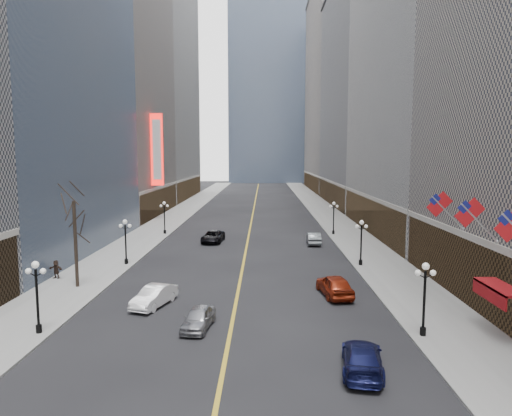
{
  "coord_description": "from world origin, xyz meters",
  "views": [
    {
      "loc": [
        2.09,
        3.14,
        11.06
      ],
      "look_at": [
        1.78,
        21.21,
        8.96
      ],
      "focal_mm": 32.0,
      "sensor_mm": 36.0,
      "label": 1
    }
  ],
  "objects_px": {
    "car_nb_far": "(213,237)",
    "car_sb_near": "(362,358)",
    "car_sb_far": "(314,238)",
    "streetlamp_west_2": "(126,237)",
    "streetlamp_east_1": "(425,291)",
    "streetlamp_west_3": "(164,214)",
    "car_sb_mid": "(335,285)",
    "streetlamp_east_2": "(361,238)",
    "streetlamp_west_1": "(37,289)",
    "car_nb_mid": "(154,296)",
    "car_nb_near": "(198,318)",
    "streetlamp_east_3": "(334,214)"
  },
  "relations": [
    {
      "from": "car_nb_far",
      "to": "car_sb_near",
      "type": "relative_size",
      "value": 1.05
    },
    {
      "from": "car_sb_near",
      "to": "car_sb_far",
      "type": "distance_m",
      "value": 33.85
    },
    {
      "from": "streetlamp_west_2",
      "to": "streetlamp_east_1",
      "type": "bearing_deg",
      "value": -37.33
    },
    {
      "from": "streetlamp_west_3",
      "to": "car_nb_far",
      "type": "distance_m",
      "value": 9.5
    },
    {
      "from": "car_nb_far",
      "to": "car_sb_mid",
      "type": "xyz_separation_m",
      "value": [
        12.1,
        -22.17,
        0.12
      ]
    },
    {
      "from": "car_sb_near",
      "to": "streetlamp_east_2",
      "type": "bearing_deg",
      "value": -92.34
    },
    {
      "from": "streetlamp_east_1",
      "to": "car_sb_far",
      "type": "distance_m",
      "value": 29.67
    },
    {
      "from": "streetlamp_west_1",
      "to": "car_nb_mid",
      "type": "height_order",
      "value": "streetlamp_west_1"
    },
    {
      "from": "streetlamp_east_2",
      "to": "streetlamp_west_2",
      "type": "xyz_separation_m",
      "value": [
        -23.6,
        0.0,
        0.0
      ]
    },
    {
      "from": "streetlamp_east_2",
      "to": "car_sb_far",
      "type": "distance_m",
      "value": 12.1
    },
    {
      "from": "streetlamp_west_2",
      "to": "car_sb_mid",
      "type": "bearing_deg",
      "value": -26.5
    },
    {
      "from": "streetlamp_east_2",
      "to": "car_sb_near",
      "type": "distance_m",
      "value": 23.02
    },
    {
      "from": "car_nb_far",
      "to": "car_sb_far",
      "type": "distance_m",
      "value": 12.78
    },
    {
      "from": "car_nb_far",
      "to": "car_sb_near",
      "type": "height_order",
      "value": "car_nb_far"
    },
    {
      "from": "car_nb_mid",
      "to": "car_sb_far",
      "type": "height_order",
      "value": "car_sb_far"
    },
    {
      "from": "car_nb_near",
      "to": "car_sb_near",
      "type": "xyz_separation_m",
      "value": [
        9.25,
        -5.72,
        0.04
      ]
    },
    {
      "from": "car_sb_near",
      "to": "car_sb_mid",
      "type": "height_order",
      "value": "car_sb_mid"
    },
    {
      "from": "streetlamp_west_3",
      "to": "car_nb_far",
      "type": "xyz_separation_m",
      "value": [
        7.39,
        -5.56,
        -2.17
      ]
    },
    {
      "from": "streetlamp_west_2",
      "to": "car_nb_near",
      "type": "height_order",
      "value": "streetlamp_west_2"
    },
    {
      "from": "streetlamp_east_2",
      "to": "car_sb_mid",
      "type": "bearing_deg",
      "value": -112.89
    },
    {
      "from": "car_sb_mid",
      "to": "car_sb_far",
      "type": "distance_m",
      "value": 21.12
    },
    {
      "from": "streetlamp_west_1",
      "to": "car_sb_near",
      "type": "relative_size",
      "value": 0.91
    },
    {
      "from": "car_sb_far",
      "to": "streetlamp_east_1",
      "type": "bearing_deg",
      "value": 98.27
    },
    {
      "from": "streetlamp_west_2",
      "to": "streetlamp_west_3",
      "type": "height_order",
      "value": "same"
    },
    {
      "from": "streetlamp_east_3",
      "to": "car_nb_far",
      "type": "xyz_separation_m",
      "value": [
        -16.21,
        -5.56,
        -2.17
      ]
    },
    {
      "from": "car_sb_near",
      "to": "streetlamp_east_1",
      "type": "bearing_deg",
      "value": -126.92
    },
    {
      "from": "streetlamp_east_1",
      "to": "car_sb_far",
      "type": "bearing_deg",
      "value": 96.73
    },
    {
      "from": "streetlamp_east_2",
      "to": "car_nb_near",
      "type": "xyz_separation_m",
      "value": [
        -13.89,
        -16.72,
        -2.22
      ]
    },
    {
      "from": "streetlamp_west_1",
      "to": "streetlamp_west_2",
      "type": "height_order",
      "value": "same"
    },
    {
      "from": "streetlamp_west_1",
      "to": "streetlamp_west_3",
      "type": "xyz_separation_m",
      "value": [
        0.0,
        36.0,
        0.0
      ]
    },
    {
      "from": "car_nb_far",
      "to": "car_sb_near",
      "type": "xyz_separation_m",
      "value": [
        11.56,
        -34.89,
        -0.01
      ]
    },
    {
      "from": "streetlamp_east_3",
      "to": "car_nb_mid",
      "type": "height_order",
      "value": "streetlamp_east_3"
    },
    {
      "from": "streetlamp_east_1",
      "to": "streetlamp_west_2",
      "type": "bearing_deg",
      "value": 142.67
    },
    {
      "from": "streetlamp_east_1",
      "to": "streetlamp_east_3",
      "type": "bearing_deg",
      "value": 90.0
    },
    {
      "from": "streetlamp_west_2",
      "to": "car_sb_far",
      "type": "relative_size",
      "value": 0.99
    },
    {
      "from": "streetlamp_west_1",
      "to": "car_sb_mid",
      "type": "bearing_deg",
      "value": 23.01
    },
    {
      "from": "streetlamp_east_1",
      "to": "streetlamp_east_3",
      "type": "distance_m",
      "value": 36.0
    },
    {
      "from": "streetlamp_east_2",
      "to": "car_sb_near",
      "type": "height_order",
      "value": "streetlamp_east_2"
    },
    {
      "from": "car_nb_mid",
      "to": "car_nb_far",
      "type": "distance_m",
      "value": 24.94
    },
    {
      "from": "streetlamp_east_2",
      "to": "car_sb_far",
      "type": "height_order",
      "value": "streetlamp_east_2"
    },
    {
      "from": "streetlamp_east_1",
      "to": "streetlamp_west_3",
      "type": "height_order",
      "value": "same"
    },
    {
      "from": "car_sb_near",
      "to": "car_nb_mid",
      "type": "bearing_deg",
      "value": -27.95
    },
    {
      "from": "streetlamp_east_1",
      "to": "car_sb_near",
      "type": "bearing_deg",
      "value": -136.27
    },
    {
      "from": "streetlamp_west_1",
      "to": "car_nb_far",
      "type": "relative_size",
      "value": 0.86
    },
    {
      "from": "streetlamp_west_1",
      "to": "streetlamp_east_3",
      "type": "bearing_deg",
      "value": 56.75
    },
    {
      "from": "streetlamp_east_2",
      "to": "car_sb_far",
      "type": "xyz_separation_m",
      "value": [
        -3.47,
        11.39,
        -2.15
      ]
    },
    {
      "from": "streetlamp_west_1",
      "to": "car_nb_near",
      "type": "height_order",
      "value": "streetlamp_west_1"
    },
    {
      "from": "streetlamp_east_3",
      "to": "streetlamp_east_2",
      "type": "bearing_deg",
      "value": -90.0
    },
    {
      "from": "car_nb_near",
      "to": "streetlamp_east_2",
      "type": "bearing_deg",
      "value": 57.87
    },
    {
      "from": "streetlamp_west_2",
      "to": "car_nb_far",
      "type": "distance_m",
      "value": 14.64
    }
  ]
}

